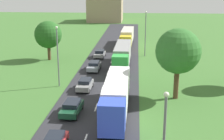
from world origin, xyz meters
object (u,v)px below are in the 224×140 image
at_px(lamppost_lead, 164,138).
at_px(car_fifth, 100,54).
at_px(truck_third, 127,37).
at_px(car_second, 72,107).
at_px(truck_second, 122,55).
at_px(tree_birch, 48,35).
at_px(lamppost_second, 58,54).
at_px(distant_building, 105,9).
at_px(car_third, 85,84).
at_px(car_fourth, 94,66).
at_px(tree_maple, 178,51).
at_px(lamppost_third, 145,32).
at_px(truck_lead, 116,95).

bearing_deg(lamppost_lead, car_fifth, 102.90).
height_order(truck_third, car_fifth, truck_third).
xyz_separation_m(car_second, car_fifth, (-0.16, 27.03, 0.00)).
bearing_deg(car_fifth, car_second, -89.65).
xyz_separation_m(truck_second, tree_birch, (-14.12, 4.67, 2.58)).
distance_m(lamppost_second, distant_building, 79.30).
xyz_separation_m(truck_third, car_third, (-4.63, -31.71, -1.30)).
bearing_deg(truck_third, car_third, -98.31).
relative_size(truck_second, car_fourth, 3.04).
relative_size(tree_maple, distant_building, 0.64).
bearing_deg(tree_birch, car_fourth, -35.98).
height_order(lamppost_lead, lamppost_third, lamppost_third).
bearing_deg(truck_lead, car_fifth, 100.70).
bearing_deg(tree_birch, truck_second, -18.31).
relative_size(lamppost_second, tree_birch, 1.15).
distance_m(truck_third, tree_maple, 34.73).
bearing_deg(lamppost_third, tree_maple, -81.85).
xyz_separation_m(truck_third, lamppost_lead, (4.11, -52.03, 2.01)).
distance_m(lamppost_lead, tree_birch, 41.27).
bearing_deg(lamppost_third, car_fifth, -166.53).
height_order(lamppost_lead, lamppost_second, lamppost_second).
bearing_deg(car_second, lamppost_lead, -54.29).
bearing_deg(distant_building, tree_birch, -93.78).
bearing_deg(truck_second, tree_maple, -62.15).
height_order(lamppost_lead, tree_birch, tree_birch).
bearing_deg(lamppost_third, car_fourth, -127.06).
relative_size(car_second, tree_birch, 0.59).
bearing_deg(car_second, car_third, 89.23).
height_order(truck_third, lamppost_lead, lamppost_lead).
xyz_separation_m(truck_lead, lamppost_third, (3.82, 28.59, 2.75)).
relative_size(car_third, car_fifth, 0.97).
distance_m(truck_second, tree_maple, 16.26).
height_order(car_third, distant_building, distant_building).
bearing_deg(truck_third, lamppost_second, -105.71).
relative_size(truck_lead, tree_birch, 1.80).
bearing_deg(truck_second, car_third, -110.54).
bearing_deg(distant_building, tree_maple, -78.19).
bearing_deg(tree_birch, lamppost_second, -69.37).
xyz_separation_m(truck_lead, truck_second, (-0.25, 19.40, 0.02)).
height_order(car_fourth, car_fifth, same).
bearing_deg(lamppost_third, truck_third, 110.29).
relative_size(car_second, lamppost_third, 0.48).
bearing_deg(car_fourth, car_second, -90.03).
relative_size(truck_second, tree_birch, 1.86).
height_order(tree_birch, distant_building, distant_building).
bearing_deg(car_third, lamppost_third, 67.98).
bearing_deg(car_third, car_second, -90.77).
xyz_separation_m(car_fifth, lamppost_second, (-3.63, -17.65, 3.89)).
xyz_separation_m(tree_birch, tree_maple, (21.51, -18.65, 1.24)).
xyz_separation_m(car_fourth, tree_birch, (-9.55, 6.93, 3.96)).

